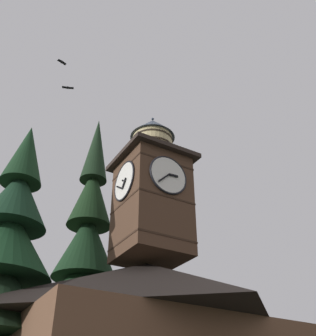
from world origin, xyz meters
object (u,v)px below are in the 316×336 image
object	(u,v)px
pine_tree_behind	(82,290)
flying_bird_low	(62,62)
flying_bird_high	(68,88)
clock_tower	(152,190)

from	to	relation	value
pine_tree_behind	flying_bird_low	distance (m)	13.10
flying_bird_high	clock_tower	bearing A→B (deg)	148.25
flying_bird_high	flying_bird_low	world-z (taller)	flying_bird_high
clock_tower	flying_bird_high	bearing A→B (deg)	-31.75
flying_bird_high	flying_bird_low	size ratio (longest dim) A/B	1.34
pine_tree_behind	flying_bird_low	bearing A→B (deg)	47.72
clock_tower	flying_bird_high	world-z (taller)	flying_bird_high
pine_tree_behind	clock_tower	bearing A→B (deg)	105.91
clock_tower	pine_tree_behind	world-z (taller)	pine_tree_behind
clock_tower	flying_bird_low	bearing A→B (deg)	-4.10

